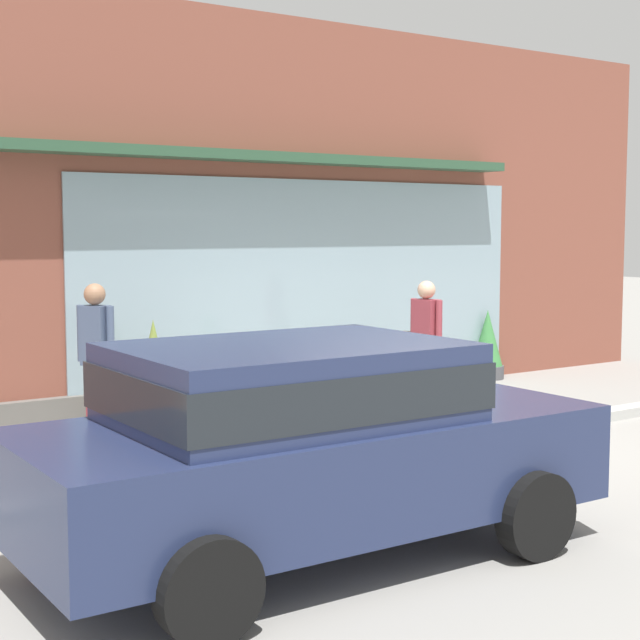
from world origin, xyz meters
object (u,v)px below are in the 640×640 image
object	(u,v)px
fire_hydrant	(404,388)
pedestrian_passerby	(96,351)
potted_plant_window_right	(361,378)
potted_plant_window_center	(154,376)
potted_plant_corner_tall	(487,345)
parked_car_navy	(304,437)
pedestrian_with_handbag	(425,338)

from	to	relation	value
fire_hydrant	pedestrian_passerby	world-z (taller)	pedestrian_passerby
fire_hydrant	potted_plant_window_right	world-z (taller)	fire_hydrant
pedestrian_passerby	potted_plant_window_center	world-z (taller)	pedestrian_passerby
potted_plant_window_center	potted_plant_window_right	bearing A→B (deg)	3.32
potted_plant_corner_tall	pedestrian_passerby	bearing A→B (deg)	-172.22
potted_plant_window_center	potted_plant_window_right	size ratio (longest dim) A/B	2.19
potted_plant_window_center	potted_plant_window_right	world-z (taller)	potted_plant_window_center
pedestrian_passerby	parked_car_navy	bearing A→B (deg)	-35.90
fire_hydrant	potted_plant_corner_tall	size ratio (longest dim) A/B	0.92
fire_hydrant	pedestrian_with_handbag	size ratio (longest dim) A/B	0.59
potted_plant_corner_tall	potted_plant_window_center	size ratio (longest dim) A/B	0.84
fire_hydrant	potted_plant_window_right	xyz separation A→B (m)	(0.83, 1.94, -0.21)
potted_plant_window_right	pedestrian_with_handbag	bearing A→B (deg)	-91.55
pedestrian_with_handbag	pedestrian_passerby	bearing A→B (deg)	70.29
pedestrian_with_handbag	potted_plant_corner_tall	world-z (taller)	pedestrian_with_handbag
pedestrian_passerby	potted_plant_window_right	bearing A→B (deg)	65.03
pedestrian_with_handbag	pedestrian_passerby	xyz separation A→B (m)	(-3.87, 0.75, 0.04)
fire_hydrant	potted_plant_window_right	bearing A→B (deg)	66.69
fire_hydrant	pedestrian_with_handbag	bearing A→B (deg)	36.67
fire_hydrant	pedestrian_with_handbag	xyz separation A→B (m)	(0.80, 0.59, 0.46)
pedestrian_passerby	parked_car_navy	distance (m)	4.24
potted_plant_window_right	potted_plant_window_center	bearing A→B (deg)	-176.68
parked_car_navy	potted_plant_corner_tall	world-z (taller)	parked_car_navy
parked_car_navy	potted_plant_window_right	world-z (taller)	parked_car_navy
parked_car_navy	potted_plant_window_center	world-z (taller)	parked_car_navy
parked_car_navy	fire_hydrant	bearing A→B (deg)	42.39
fire_hydrant	potted_plant_window_center	xyz separation A→B (m)	(-2.23, 1.76, 0.11)
fire_hydrant	pedestrian_passerby	bearing A→B (deg)	156.44
pedestrian_passerby	potted_plant_corner_tall	xyz separation A→B (m)	(6.51, 0.89, -0.49)
potted_plant_corner_tall	potted_plant_window_center	bearing A→B (deg)	-175.26
pedestrian_with_handbag	potted_plant_corner_tall	size ratio (longest dim) A/B	1.57
fire_hydrant	pedestrian_with_handbag	distance (m)	1.10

